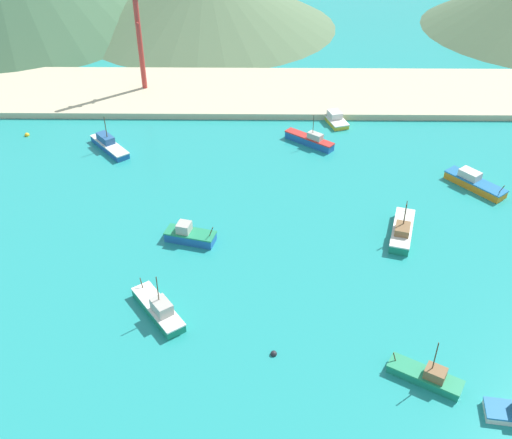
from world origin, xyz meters
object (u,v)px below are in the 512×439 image
at_px(fishing_boat_7, 310,140).
at_px(fishing_boat_12, 190,235).
at_px(fishing_boat_1, 474,182).
at_px(fishing_boat_11, 402,231).
at_px(fishing_boat_13, 332,116).
at_px(fishing_boat_2, 427,376).
at_px(buoy_0, 27,135).
at_px(fishing_boat_15, 109,145).
at_px(radio_tower, 139,36).
at_px(buoy_1, 274,354).
at_px(fishing_boat_4, 159,309).

relative_size(fishing_boat_7, fishing_boat_12, 1.16).
height_order(fishing_boat_1, fishing_boat_11, fishing_boat_11).
bearing_deg(fishing_boat_13, fishing_boat_7, -115.94).
xyz_separation_m(fishing_boat_2, buoy_0, (-61.14, 55.90, -0.62)).
bearing_deg(fishing_boat_15, fishing_boat_7, 3.38).
bearing_deg(fishing_boat_1, radio_tower, 148.20).
distance_m(fishing_boat_11, buoy_0, 70.03).
relative_size(fishing_boat_2, fishing_boat_15, 0.86).
bearing_deg(buoy_1, buoy_0, 130.52).
relative_size(fishing_boat_11, fishing_boat_15, 1.07).
height_order(fishing_boat_11, radio_tower, radio_tower).
distance_m(fishing_boat_13, radio_tower, 41.57).
distance_m(fishing_boat_2, fishing_boat_11, 26.10).
height_order(fishing_boat_1, fishing_boat_4, fishing_boat_4).
distance_m(fishing_boat_4, buoy_1, 15.18).
bearing_deg(fishing_boat_4, fishing_boat_13, 64.20).
height_order(fishing_boat_7, buoy_1, fishing_boat_7).
bearing_deg(radio_tower, fishing_boat_12, -74.15).
relative_size(fishing_boat_13, radio_tower, 0.45).
relative_size(fishing_boat_4, fishing_boat_13, 0.86).
relative_size(fishing_boat_4, buoy_0, 10.53).
bearing_deg(fishing_boat_7, fishing_boat_1, -28.97).
relative_size(fishing_boat_4, fishing_boat_15, 0.97).
distance_m(fishing_boat_11, radio_tower, 67.45).
bearing_deg(buoy_1, radio_tower, 109.90).
distance_m(fishing_boat_2, fishing_boat_15, 67.96).
xyz_separation_m(fishing_boat_12, radio_tower, (-14.42, 50.78, 11.22)).
relative_size(fishing_boat_2, fishing_boat_7, 0.92).
xyz_separation_m(fishing_boat_7, buoy_0, (-51.91, 2.77, -0.77)).
relative_size(fishing_boat_12, fishing_boat_13, 0.70).
distance_m(fishing_boat_12, buoy_1, 24.07).
bearing_deg(fishing_boat_4, fishing_boat_7, 64.23).
bearing_deg(radio_tower, fishing_boat_4, -79.47).
bearing_deg(radio_tower, fishing_boat_2, -60.65).
height_order(fishing_boat_1, fishing_boat_15, fishing_boat_15).
xyz_separation_m(fishing_boat_1, fishing_boat_13, (-20.39, 24.18, -0.21)).
bearing_deg(buoy_0, radio_tower, 46.05).
bearing_deg(radio_tower, fishing_boat_11, -47.91).
xyz_separation_m(fishing_boat_1, fishing_boat_7, (-25.34, 14.03, 0.01)).
height_order(fishing_boat_2, fishing_boat_11, fishing_boat_2).
bearing_deg(fishing_boat_7, radio_tower, 146.15).
relative_size(buoy_0, radio_tower, 0.04).
distance_m(fishing_boat_7, buoy_0, 51.99).
distance_m(fishing_boat_4, buoy_0, 55.58).
height_order(fishing_boat_2, radio_tower, radio_tower).
xyz_separation_m(fishing_boat_2, fishing_boat_7, (-9.23, 53.13, 0.15)).
bearing_deg(fishing_boat_11, buoy_0, 154.74).
bearing_deg(fishing_boat_15, fishing_boat_11, -27.97).
distance_m(fishing_boat_12, fishing_boat_13, 45.37).
distance_m(fishing_boat_1, fishing_boat_13, 31.64).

